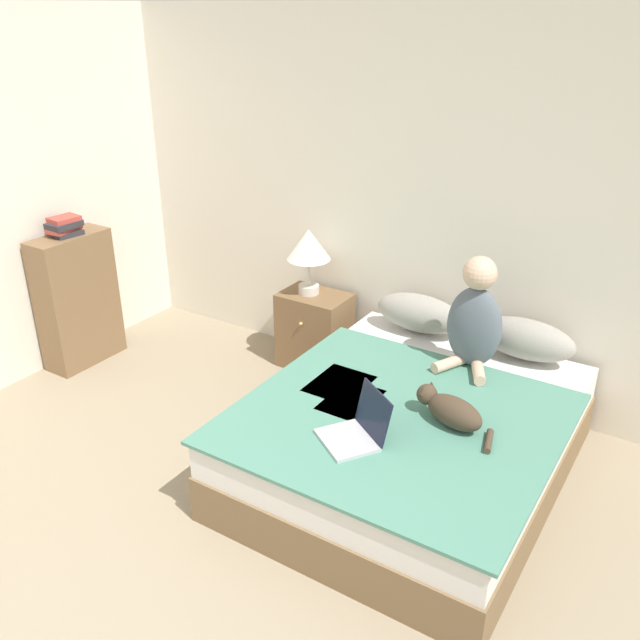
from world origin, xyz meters
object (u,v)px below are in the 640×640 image
(pillow_near, at_px, (419,313))
(laptop_open, at_px, (356,430))
(bookshelf, at_px, (78,300))
(person_sitting, at_px, (475,319))
(book_stack_top, at_px, (65,226))
(nightstand, at_px, (315,330))
(pillow_far, at_px, (526,339))
(table_lamp, at_px, (309,247))
(bed, at_px, (410,438))
(cat_tabby, at_px, (451,410))

(pillow_near, relative_size, laptop_open, 1.48)
(pillow_near, relative_size, bookshelf, 0.61)
(pillow_near, height_order, person_sitting, person_sitting)
(pillow_near, height_order, book_stack_top, book_stack_top)
(laptop_open, height_order, nightstand, laptop_open)
(pillow_far, xyz_separation_m, table_lamp, (-1.61, -0.02, 0.31))
(bed, relative_size, nightstand, 3.40)
(laptop_open, xyz_separation_m, book_stack_top, (-2.67, 0.43, 0.52))
(person_sitting, bearing_deg, book_stack_top, -167.61)
(laptop_open, distance_m, bookshelf, 2.70)
(person_sitting, distance_m, laptop_open, 1.11)
(bed, distance_m, cat_tabby, 0.44)
(table_lamp, bearing_deg, laptop_open, -48.78)
(bed, xyz_separation_m, laptop_open, (-0.09, -0.49, 0.31))
(bed, bearing_deg, pillow_near, 113.24)
(laptop_open, bearing_deg, pillow_far, 105.41)
(nightstand, bearing_deg, pillow_far, 0.92)
(person_sitting, xyz_separation_m, cat_tabby, (0.14, -0.67, -0.23))
(laptop_open, bearing_deg, book_stack_top, -155.19)
(cat_tabby, height_order, bookshelf, bookshelf)
(cat_tabby, xyz_separation_m, nightstand, (-1.45, 0.93, -0.29))
(table_lamp, distance_m, book_stack_top, 1.76)
(pillow_far, xyz_separation_m, laptop_open, (-0.45, -1.34, -0.07))
(bookshelf, bearing_deg, pillow_near, 20.79)
(person_sitting, relative_size, table_lamp, 1.44)
(bed, relative_size, person_sitting, 2.83)
(bed, height_order, pillow_far, pillow_far)
(pillow_near, height_order, pillow_far, same)
(laptop_open, bearing_deg, person_sitting, 113.18)
(pillow_far, bearing_deg, pillow_near, 180.00)
(laptop_open, relative_size, nightstand, 0.71)
(bookshelf, height_order, book_stack_top, book_stack_top)
(book_stack_top, bearing_deg, cat_tabby, -0.80)
(pillow_far, xyz_separation_m, book_stack_top, (-3.12, -0.91, 0.45))
(pillow_near, relative_size, person_sitting, 0.87)
(person_sitting, relative_size, bookshelf, 0.70)
(bed, distance_m, book_stack_top, 2.88)
(pillow_near, bearing_deg, bookshelf, -159.21)
(pillow_far, bearing_deg, laptop_open, -108.61)
(bed, height_order, book_stack_top, book_stack_top)
(nightstand, bearing_deg, pillow_near, 1.74)
(bed, distance_m, table_lamp, 1.64)
(cat_tabby, distance_m, bookshelf, 3.01)
(pillow_near, bearing_deg, book_stack_top, -159.19)
(pillow_far, xyz_separation_m, bookshelf, (-3.12, -0.91, -0.12))
(pillow_far, bearing_deg, table_lamp, -179.13)
(bed, bearing_deg, nightstand, 145.37)
(bookshelf, bearing_deg, book_stack_top, -151.63)
(nightstand, bearing_deg, person_sitting, -10.94)
(pillow_far, bearing_deg, bookshelf, -163.79)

